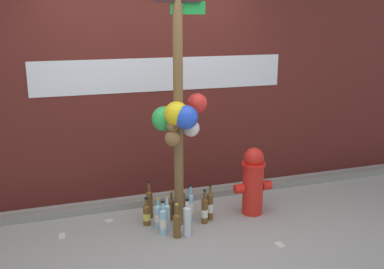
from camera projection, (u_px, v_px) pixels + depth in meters
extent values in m
plane|color=#9E9B93|center=(185.00, 247.00, 4.22)|extent=(14.00, 14.00, 0.00)
cube|color=#561E19|center=(145.00, 52.00, 5.14)|extent=(10.00, 0.20, 3.46)
cube|color=silver|center=(163.00, 74.00, 5.17)|extent=(3.01, 0.01, 0.39)
cube|color=gray|center=(157.00, 200.00, 5.19)|extent=(8.00, 0.12, 0.08)
cylinder|color=brown|center=(178.00, 107.00, 4.36)|extent=(0.10, 0.10, 2.53)
cube|color=#198C33|center=(188.00, 8.00, 4.15)|extent=(0.34, 0.03, 0.12)
sphere|color=yellow|center=(176.00, 114.00, 4.27)|extent=(0.24, 0.24, 0.24)
sphere|color=blue|center=(186.00, 117.00, 4.25)|extent=(0.23, 0.23, 0.23)
sphere|color=green|center=(164.00, 119.00, 4.42)|extent=(0.25, 0.25, 0.25)
sphere|color=red|center=(197.00, 103.00, 4.44)|extent=(0.20, 0.20, 0.20)
sphere|color=brown|center=(173.00, 138.00, 4.31)|extent=(0.16, 0.16, 0.16)
sphere|color=brown|center=(173.00, 126.00, 4.28)|extent=(0.12, 0.12, 0.12)
sphere|color=brown|center=(169.00, 123.00, 4.26)|extent=(0.05, 0.05, 0.05)
sphere|color=brown|center=(176.00, 122.00, 4.28)|extent=(0.05, 0.05, 0.05)
sphere|color=brown|center=(174.00, 127.00, 4.24)|extent=(0.04, 0.04, 0.04)
sphere|color=silver|center=(191.00, 128.00, 4.48)|extent=(0.17, 0.17, 0.17)
sphere|color=silver|center=(191.00, 115.00, 4.44)|extent=(0.13, 0.13, 0.13)
sphere|color=silver|center=(187.00, 112.00, 4.42)|extent=(0.05, 0.05, 0.05)
sphere|color=silver|center=(195.00, 111.00, 4.45)|extent=(0.05, 0.05, 0.05)
sphere|color=#9D9992|center=(193.00, 116.00, 4.39)|extent=(0.04, 0.04, 0.04)
cylinder|color=red|center=(253.00, 189.00, 4.88)|extent=(0.23, 0.23, 0.56)
cylinder|color=red|center=(254.00, 164.00, 4.80)|extent=(0.26, 0.26, 0.03)
sphere|color=red|center=(254.00, 157.00, 4.78)|extent=(0.22, 0.22, 0.22)
cylinder|color=red|center=(239.00, 189.00, 4.82)|extent=(0.10, 0.10, 0.10)
cylinder|color=red|center=(266.00, 185.00, 4.92)|extent=(0.10, 0.10, 0.10)
cylinder|color=#93CCE0|center=(158.00, 217.00, 4.58)|extent=(0.08, 0.08, 0.23)
cone|color=#93CCE0|center=(158.00, 205.00, 4.55)|extent=(0.08, 0.08, 0.03)
cylinder|color=#93CCE0|center=(158.00, 202.00, 4.54)|extent=(0.03, 0.03, 0.05)
cylinder|color=silver|center=(158.00, 218.00, 4.58)|extent=(0.08, 0.08, 0.08)
cylinder|color=gold|center=(158.00, 199.00, 4.53)|extent=(0.04, 0.04, 0.01)
cylinder|color=brown|center=(210.00, 207.00, 4.76)|extent=(0.07, 0.07, 0.29)
cone|color=brown|center=(210.00, 193.00, 4.72)|extent=(0.07, 0.07, 0.03)
cylinder|color=brown|center=(210.00, 189.00, 4.70)|extent=(0.03, 0.03, 0.07)
cylinder|color=silver|center=(210.00, 208.00, 4.76)|extent=(0.07, 0.07, 0.10)
cylinder|color=black|center=(210.00, 185.00, 4.69)|extent=(0.03, 0.03, 0.01)
cylinder|color=brown|center=(147.00, 216.00, 4.64)|extent=(0.08, 0.08, 0.21)
cone|color=brown|center=(147.00, 205.00, 4.61)|extent=(0.08, 0.08, 0.03)
cylinder|color=brown|center=(146.00, 201.00, 4.60)|extent=(0.04, 0.04, 0.06)
cylinder|color=#D8C64C|center=(147.00, 216.00, 4.64)|extent=(0.08, 0.08, 0.07)
cylinder|color=black|center=(146.00, 198.00, 4.59)|extent=(0.04, 0.04, 0.01)
cylinder|color=brown|center=(177.00, 226.00, 4.38)|extent=(0.07, 0.07, 0.23)
cone|color=brown|center=(177.00, 214.00, 4.34)|extent=(0.07, 0.07, 0.03)
cylinder|color=brown|center=(177.00, 209.00, 4.33)|extent=(0.03, 0.03, 0.08)
cylinder|color=gold|center=(177.00, 204.00, 4.32)|extent=(0.03, 0.03, 0.01)
cylinder|color=brown|center=(172.00, 210.00, 4.76)|extent=(0.06, 0.06, 0.22)
cone|color=brown|center=(171.00, 200.00, 4.73)|extent=(0.06, 0.06, 0.02)
cylinder|color=brown|center=(171.00, 195.00, 4.71)|extent=(0.03, 0.03, 0.08)
cylinder|color=gold|center=(171.00, 191.00, 4.70)|extent=(0.03, 0.03, 0.01)
cylinder|color=silver|center=(187.00, 222.00, 4.40)|extent=(0.08, 0.08, 0.30)
cone|color=silver|center=(187.00, 207.00, 4.36)|extent=(0.08, 0.08, 0.03)
cylinder|color=silver|center=(187.00, 203.00, 4.35)|extent=(0.04, 0.04, 0.05)
cylinder|color=black|center=(187.00, 200.00, 4.34)|extent=(0.04, 0.04, 0.01)
cylinder|color=#93CCE0|center=(163.00, 223.00, 4.44)|extent=(0.07, 0.07, 0.25)
cone|color=#93CCE0|center=(163.00, 210.00, 4.40)|extent=(0.07, 0.07, 0.03)
cylinder|color=#93CCE0|center=(163.00, 205.00, 4.39)|extent=(0.03, 0.03, 0.06)
cylinder|color=silver|center=(163.00, 223.00, 4.44)|extent=(0.08, 0.08, 0.10)
cylinder|color=black|center=(163.00, 202.00, 4.38)|extent=(0.04, 0.04, 0.01)
cylinder|color=brown|center=(205.00, 211.00, 4.67)|extent=(0.07, 0.07, 0.26)
cone|color=brown|center=(205.00, 199.00, 4.64)|extent=(0.07, 0.07, 0.03)
cylinder|color=brown|center=(205.00, 194.00, 4.62)|extent=(0.03, 0.03, 0.07)
cylinder|color=silver|center=(205.00, 213.00, 4.68)|extent=(0.07, 0.07, 0.09)
cylinder|color=black|center=(205.00, 190.00, 4.61)|extent=(0.03, 0.03, 0.01)
cylinder|color=brown|center=(150.00, 205.00, 4.80)|extent=(0.07, 0.07, 0.29)
cone|color=brown|center=(149.00, 191.00, 4.76)|extent=(0.07, 0.07, 0.03)
cylinder|color=brown|center=(149.00, 186.00, 4.74)|extent=(0.03, 0.03, 0.09)
cylinder|color=black|center=(149.00, 182.00, 4.73)|extent=(0.04, 0.04, 0.01)
cylinder|color=#93CCE0|center=(190.00, 208.00, 4.71)|extent=(0.06, 0.06, 0.29)
cone|color=#93CCE0|center=(190.00, 195.00, 4.67)|extent=(0.06, 0.06, 0.03)
cylinder|color=#93CCE0|center=(190.00, 190.00, 4.66)|extent=(0.03, 0.03, 0.08)
cylinder|color=silver|center=(190.00, 208.00, 4.71)|extent=(0.07, 0.07, 0.11)
cylinder|color=black|center=(190.00, 186.00, 4.65)|extent=(0.03, 0.03, 0.01)
cylinder|color=#B2DBEA|center=(167.00, 218.00, 4.53)|extent=(0.06, 0.06, 0.26)
cone|color=#B2DBEA|center=(167.00, 205.00, 4.49)|extent=(0.06, 0.06, 0.03)
cylinder|color=#B2DBEA|center=(167.00, 201.00, 4.48)|extent=(0.03, 0.03, 0.06)
cylinder|color=gold|center=(167.00, 197.00, 4.47)|extent=(0.03, 0.03, 0.01)
cylinder|color=brown|center=(184.00, 209.00, 4.80)|extent=(0.07, 0.07, 0.21)
cone|color=brown|center=(183.00, 199.00, 4.77)|extent=(0.07, 0.07, 0.03)
cylinder|color=brown|center=(183.00, 195.00, 4.76)|extent=(0.03, 0.03, 0.05)
cylinder|color=gold|center=(183.00, 192.00, 4.75)|extent=(0.03, 0.03, 0.01)
cube|color=silver|center=(228.00, 193.00, 5.50)|extent=(0.08, 0.10, 0.01)
cube|color=silver|center=(109.00, 220.00, 4.76)|extent=(0.10, 0.10, 0.01)
cube|color=silver|center=(62.00, 236.00, 4.43)|extent=(0.07, 0.13, 0.01)
cube|color=silver|center=(280.00, 244.00, 4.26)|extent=(0.07, 0.11, 0.01)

